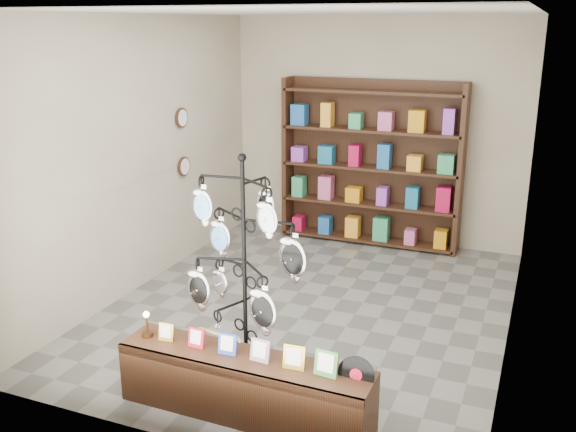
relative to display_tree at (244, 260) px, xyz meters
name	(u,v)px	position (x,y,z in m)	size (l,w,h in m)	color
ground	(310,307)	(-0.09, 1.72, -1.15)	(5.00, 5.00, 0.00)	slate
room_envelope	(312,134)	(-0.09, 1.72, 0.70)	(5.00, 5.00, 5.00)	#BEB399
display_tree	(244,260)	(0.00, 0.00, 0.00)	(1.04, 1.00, 1.99)	black
front_shelf	(245,386)	(0.13, -0.30, -0.90)	(2.01, 0.44, 0.71)	black
back_shelving	(370,169)	(-0.09, 4.02, -0.12)	(2.42, 0.36, 2.20)	black
wall_clocks	(183,142)	(-2.06, 2.52, 0.35)	(0.03, 0.24, 0.84)	black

